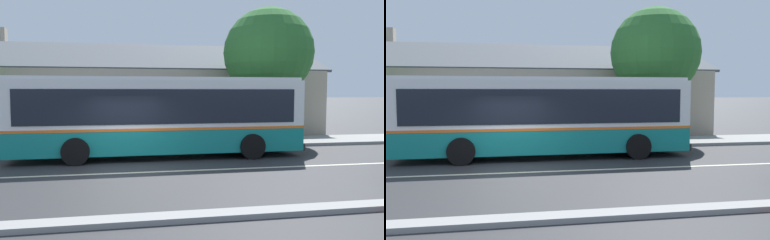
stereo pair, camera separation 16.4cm
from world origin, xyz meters
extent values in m
plane|color=#2D2D30|center=(0.00, 0.00, 0.00)|extent=(300.00, 300.00, 0.00)
cube|color=gray|center=(0.00, 6.00, 0.07)|extent=(60.00, 3.00, 0.15)
cube|color=gray|center=(0.00, -4.75, 0.06)|extent=(60.00, 0.50, 0.12)
cube|color=beige|center=(0.00, 0.00, 0.00)|extent=(60.00, 0.16, 0.01)
cube|color=tan|center=(-0.97, 14.12, 1.95)|extent=(26.17, 10.65, 3.91)
cube|color=#4C5156|center=(-0.97, 11.46, 4.87)|extent=(26.77, 5.38, 2.08)
cube|color=#4C5156|center=(-0.97, 16.78, 4.87)|extent=(26.77, 5.38, 2.08)
cube|color=tan|center=(-8.17, 15.18, 6.34)|extent=(0.70, 0.70, 1.20)
cube|color=black|center=(-4.03, 8.77, 2.15)|extent=(1.10, 0.06, 1.30)
cube|color=black|center=(2.08, 8.77, 2.15)|extent=(1.10, 0.06, 1.30)
cube|color=black|center=(8.19, 8.77, 2.15)|extent=(1.10, 0.06, 1.30)
cube|color=#4C3323|center=(2.95, 8.77, 1.05)|extent=(1.00, 0.06, 2.10)
cube|color=#147F7A|center=(1.30, 2.90, 0.73)|extent=(11.44, 2.62, 0.91)
cube|color=orange|center=(1.30, 2.90, 1.24)|extent=(11.46, 2.64, 0.10)
cube|color=white|center=(1.30, 2.90, 2.19)|extent=(11.44, 2.62, 1.80)
cube|color=white|center=(1.30, 2.90, 3.15)|extent=(11.21, 2.49, 0.12)
cube|color=black|center=(1.29, 4.16, 2.09)|extent=(10.50, 0.14, 1.30)
cube|color=black|center=(1.31, 1.64, 2.09)|extent=(10.50, 0.14, 1.30)
cube|color=black|center=(7.03, 2.96, 2.09)|extent=(0.06, 2.20, 1.30)
cube|color=black|center=(7.03, 2.96, 2.95)|extent=(0.06, 1.75, 0.24)
cube|color=black|center=(7.05, 2.96, 0.40)|extent=(0.11, 2.50, 0.28)
cube|color=#192D99|center=(-0.14, 4.15, 0.73)|extent=(3.20, 0.06, 0.64)
cube|color=black|center=(5.74, 4.22, 1.51)|extent=(0.90, 0.04, 2.46)
cylinder|color=black|center=(4.83, 4.19, 0.50)|extent=(1.00, 0.29, 1.00)
cylinder|color=black|center=(4.85, 1.69, 0.50)|extent=(1.00, 0.29, 1.00)
cylinder|color=black|center=(-1.85, 4.12, 0.50)|extent=(1.00, 0.29, 1.00)
cylinder|color=black|center=(-1.82, 1.62, 0.50)|extent=(1.00, 0.29, 1.00)
cube|color=black|center=(-5.38, 6.00, 0.38)|extent=(0.08, 0.43, 0.45)
cylinder|color=#4C3828|center=(7.55, 6.96, 1.59)|extent=(0.34, 0.34, 3.18)
sphere|color=#2D6B2D|center=(7.55, 6.96, 4.73)|extent=(4.77, 4.77, 4.77)
sphere|color=#2D6B2D|center=(7.04, 6.85, 4.01)|extent=(2.88, 2.88, 2.88)
camera|label=1|loc=(-0.11, -12.19, 2.64)|focal=35.00mm
camera|label=2|loc=(0.05, -12.22, 2.64)|focal=35.00mm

